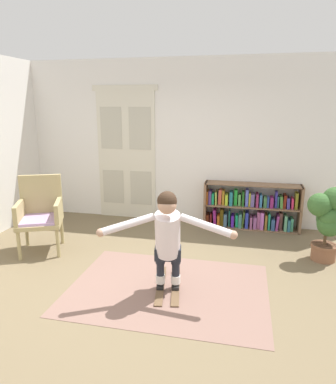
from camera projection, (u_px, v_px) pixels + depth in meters
The scene contains 9 objects.
ground_plane at pixel (149, 289), 4.11m from camera, with size 7.20×7.20×0.00m, color brown.
back_wall at pixel (187, 143), 6.22m from camera, with size 6.00×0.10×2.90m, color white.
double_door at pixel (126, 153), 6.46m from camera, with size 1.22×0.05×2.45m.
rug at pixel (168, 288), 4.12m from camera, with size 2.31×1.70×0.01m, color #816156.
bookshelf at pixel (250, 209), 6.04m from camera, with size 1.64×0.30×0.80m.
wicker_chair at pixel (40, 212), 5.10m from camera, with size 0.79×0.79×1.10m.
potted_plant at pixel (328, 219), 4.73m from camera, with size 0.53×0.44×1.05m.
skis_pair at pixel (168, 286), 4.14m from camera, with size 0.41×0.86×0.07m.
person_skier at pixel (168, 234), 3.82m from camera, with size 1.45×0.66×1.17m.
Camera 1 is at (1.03, -3.57, 2.12)m, focal length 32.59 mm.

